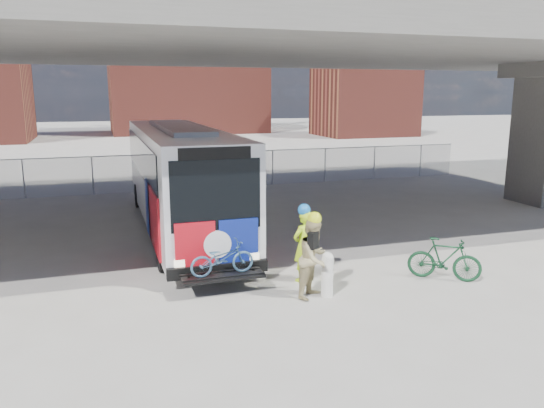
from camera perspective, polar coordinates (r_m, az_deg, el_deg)
name	(u,v)px	position (r m, az deg, el deg)	size (l,w,h in m)	color
ground	(271,258)	(15.75, -0.10, -5.78)	(160.00, 160.00, 0.00)	#9E9991
bus	(179,170)	(18.88, -9.92, 3.59)	(2.67, 12.90, 3.69)	silver
overpass	(235,40)	(18.92, -4.04, 17.22)	(40.00, 16.00, 7.95)	#605E59
chainlink_fence	(197,161)	(26.88, -8.07, 4.62)	(30.00, 0.06, 30.00)	gray
brick_buildings	(149,86)	(62.77, -13.07, 12.21)	(54.00, 22.00, 12.00)	brown
smokestack	(242,31)	(72.14, -3.22, 18.05)	(2.20, 2.20, 25.00)	brown
bollard	(327,273)	(12.78, 5.98, -7.36)	(0.29, 0.29, 1.09)	silver
cyclist_hivis	(304,244)	(13.64, 3.44, -4.31)	(0.79, 0.66, 2.04)	#C5F519
cyclist_tan	(314,257)	(12.61, 4.53, -5.71)	(1.17, 1.14, 2.08)	tan
bike_parked	(444,259)	(14.50, 18.05, -5.65)	(0.52, 1.85, 1.11)	#164527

